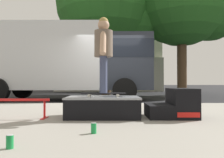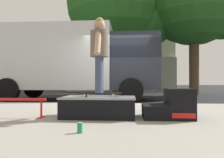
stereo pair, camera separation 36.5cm
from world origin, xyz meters
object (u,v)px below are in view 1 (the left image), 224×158
object	(u,v)px
kicker_ramp	(174,105)
street_tree_neighbour	(112,7)
grind_rail	(0,103)
soda_can_b	(94,128)
skate_box	(103,106)
skateboard	(103,94)
box_truck	(68,60)
skater_kid	(104,48)
soda_can	(10,142)

from	to	relation	value
kicker_ramp	street_tree_neighbour	distance (m)	11.29
grind_rail	soda_can_b	size ratio (longest dim) A/B	13.25
skate_box	skateboard	xyz separation A→B (m)	(0.01, 0.01, 0.22)
skate_box	skateboard	distance (m)	0.22
grind_rail	box_truck	world-z (taller)	box_truck
kicker_ramp	street_tree_neighbour	world-z (taller)	street_tree_neighbour
skate_box	grind_rail	size ratio (longest dim) A/B	0.76
skateboard	box_truck	bearing A→B (deg)	107.62
grind_rail	soda_can_b	xyz separation A→B (m)	(1.69, -1.14, -0.19)
grind_rail	street_tree_neighbour	distance (m)	11.49
skater_kid	box_truck	world-z (taller)	box_truck
soda_can_b	street_tree_neighbour	world-z (taller)	street_tree_neighbour
skater_kid	soda_can	bearing A→B (deg)	-112.11
skateboard	street_tree_neighbour	distance (m)	11.13
skater_kid	box_truck	xyz separation A→B (m)	(-1.74, 5.48, 0.37)
soda_can	skater_kid	bearing A→B (deg)	67.89
skater_kid	skate_box	bearing A→B (deg)	-116.47
box_truck	kicker_ramp	bearing A→B (deg)	-61.45
skateboard	soda_can_b	distance (m)	1.34
skater_kid	soda_can	distance (m)	2.36
skate_box	soda_can_b	distance (m)	1.28
kicker_ramp	soda_can	world-z (taller)	kicker_ramp
skateboard	grind_rail	bearing A→B (deg)	-175.17
skater_kid	soda_can_b	xyz separation A→B (m)	(-0.06, -1.29, -1.15)
grind_rail	skateboard	size ratio (longest dim) A/B	2.13
street_tree_neighbour	skateboard	bearing A→B (deg)	-90.62
kicker_ramp	skate_box	bearing A→B (deg)	179.98
grind_rail	soda_can	bearing A→B (deg)	-61.07
skater_kid	kicker_ramp	bearing A→B (deg)	-0.50
skate_box	skater_kid	xyz separation A→B (m)	(0.01, 0.01, 1.02)
box_truck	skater_kid	bearing A→B (deg)	-72.38
grind_rail	box_truck	bearing A→B (deg)	89.88
skater_kid	soda_can_b	world-z (taller)	skater_kid
skate_box	skater_kid	bearing A→B (deg)	63.53
box_truck	soda_can_b	bearing A→B (deg)	-76.07
skater_kid	street_tree_neighbour	distance (m)	10.80
kicker_ramp	box_truck	size ratio (longest dim) A/B	0.12
skateboard	soda_can	bearing A→B (deg)	-112.11
skate_box	grind_rail	world-z (taller)	skate_box
skater_kid	street_tree_neighbour	size ratio (longest dim) A/B	0.15
skater_kid	street_tree_neighbour	world-z (taller)	street_tree_neighbour
skate_box	box_truck	bearing A→B (deg)	107.54
soda_can_b	grind_rail	bearing A→B (deg)	145.99
soda_can	box_truck	bearing A→B (deg)	97.43
soda_can	street_tree_neighbour	bearing A→B (deg)	85.75
skate_box	soda_can	size ratio (longest dim) A/B	10.08
grind_rail	skater_kid	world-z (taller)	skater_kid
grind_rail	soda_can_b	distance (m)	2.05
box_truck	street_tree_neighbour	xyz separation A→B (m)	(1.85, 4.52, 3.74)
soda_can_b	box_truck	size ratio (longest dim) A/B	0.02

